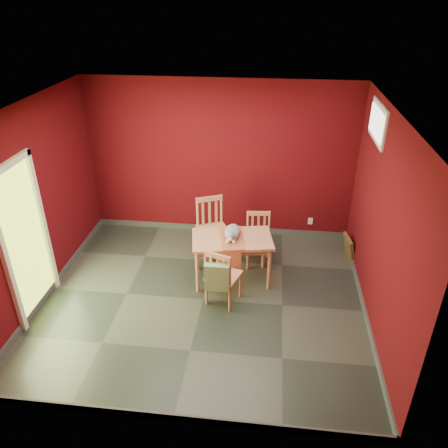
# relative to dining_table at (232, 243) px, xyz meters

# --- Properties ---
(ground) EXTENTS (4.50, 4.50, 0.00)m
(ground) POSITION_rel_dining_table_xyz_m (-0.36, -0.55, -0.63)
(ground) COLOR #2D342D
(ground) RESTS_ON ground
(room_shell) EXTENTS (4.50, 4.50, 4.50)m
(room_shell) POSITION_rel_dining_table_xyz_m (-0.36, -0.55, -0.58)
(room_shell) COLOR #4D070D
(room_shell) RESTS_ON ground
(doorway) EXTENTS (0.06, 1.01, 2.13)m
(doorway) POSITION_rel_dining_table_xyz_m (-2.59, -0.95, 0.49)
(doorway) COLOR #B7D838
(doorway) RESTS_ON ground
(window) EXTENTS (0.05, 0.90, 0.50)m
(window) POSITION_rel_dining_table_xyz_m (1.87, 0.45, 1.72)
(window) COLOR white
(window) RESTS_ON room_shell
(outlet_plate) EXTENTS (0.08, 0.02, 0.12)m
(outlet_plate) POSITION_rel_dining_table_xyz_m (1.24, 1.44, -0.33)
(outlet_plate) COLOR silver
(outlet_plate) RESTS_ON room_shell
(dining_table) EXTENTS (1.25, 0.87, 0.72)m
(dining_table) POSITION_rel_dining_table_xyz_m (0.00, 0.00, 0.00)
(dining_table) COLOR tan
(dining_table) RESTS_ON ground
(table_runner) EXTENTS (0.45, 0.74, 0.35)m
(table_runner) POSITION_rel_dining_table_xyz_m (0.00, -0.11, 0.04)
(table_runner) COLOR #B14F2E
(table_runner) RESTS_ON dining_table
(chair_far_left) EXTENTS (0.62, 0.62, 1.00)m
(chair_far_left) POSITION_rel_dining_table_xyz_m (-0.38, 0.64, -0.12)
(chair_far_left) COLOR tan
(chair_far_left) RESTS_ON ground
(chair_far_right) EXTENTS (0.44, 0.44, 0.85)m
(chair_far_right) POSITION_rel_dining_table_xyz_m (0.37, 0.52, -0.20)
(chair_far_right) COLOR tan
(chair_far_right) RESTS_ON ground
(chair_near) EXTENTS (0.53, 0.53, 0.89)m
(chair_near) POSITION_rel_dining_table_xyz_m (-0.08, -0.57, -0.18)
(chair_near) COLOR tan
(chair_near) RESTS_ON ground
(tote_bag) EXTENTS (0.33, 0.19, 0.46)m
(tote_bag) POSITION_rel_dining_table_xyz_m (-0.12, -0.78, -0.06)
(tote_bag) COLOR #79955F
(tote_bag) RESTS_ON chair_near
(cat) EXTENTS (0.29, 0.49, 0.23)m
(cat) POSITION_rel_dining_table_xyz_m (-0.00, 0.04, 0.20)
(cat) COLOR slate
(cat) RESTS_ON table_runner
(picture_frame) EXTENTS (0.19, 0.41, 0.40)m
(picture_frame) POSITION_rel_dining_table_xyz_m (1.83, 0.78, -0.43)
(picture_frame) COLOR brown
(picture_frame) RESTS_ON ground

